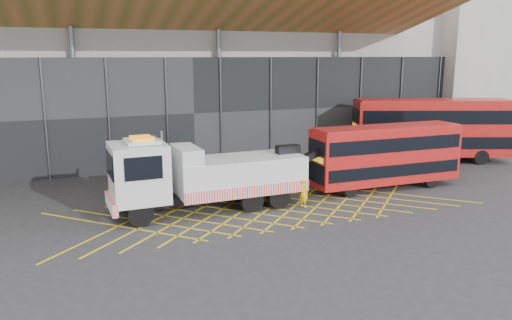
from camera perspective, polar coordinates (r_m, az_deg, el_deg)
name	(u,v)px	position (r m, az deg, el deg)	size (l,w,h in m)	color
ground_plane	(213,215)	(26.23, -4.95, -6.27)	(120.00, 120.00, 0.00)	#2A2A2D
road_markings	(269,208)	(27.25, 1.55, -5.51)	(23.16, 7.16, 0.01)	gold
construction_building	(170,45)	(43.26, -9.76, 12.84)	(55.00, 23.97, 18.00)	gray
east_building	(473,36)	(55.80, 23.55, 12.86)	(15.00, 12.00, 20.00)	gray
recovery_truck	(203,175)	(26.42, -6.06, -1.70)	(12.27, 3.19, 4.28)	black
bus_towed	(386,154)	(31.77, 14.62, 0.67)	(9.69, 2.32, 3.93)	#9E0F0C
bus_second	(432,127)	(40.95, 19.46, 3.56)	(12.04, 6.82, 4.84)	#9E0F0C
worker	(304,193)	(27.41, 5.47, -3.74)	(0.58, 0.38, 1.59)	yellow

